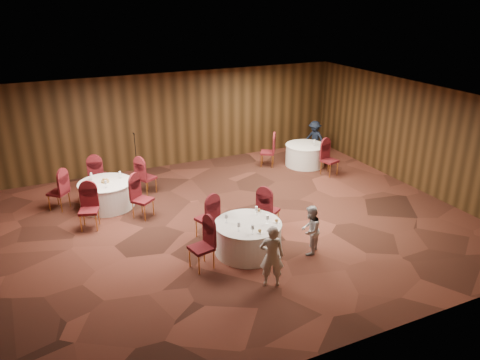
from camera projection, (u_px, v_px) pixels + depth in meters
name	position (u px, v px, depth m)	size (l,w,h in m)	color
ground	(236.00, 222.00, 12.32)	(12.00, 12.00, 0.00)	black
room_shell	(236.00, 152.00, 11.58)	(12.00, 12.00, 12.00)	silver
table_main	(248.00, 237.00, 10.80)	(1.56, 1.56, 0.74)	silver
table_left	(107.00, 194.00, 13.09)	(1.50, 1.50, 0.74)	silver
table_right	(305.00, 155.00, 16.26)	(1.38, 1.38, 0.74)	silver
chairs_main	(227.00, 224.00, 11.13)	(2.87, 1.90, 1.00)	#440D16
chairs_left	(107.00, 190.00, 13.05)	(3.22, 3.08, 1.00)	#440D16
chairs_right	(298.00, 156.00, 15.75)	(2.13, 2.30, 1.00)	#440D16
tabletop_main	(256.00, 220.00, 10.61)	(1.16, 1.09, 0.22)	silver
tabletop_left	(105.00, 179.00, 12.93)	(0.83, 0.82, 0.22)	silver
tabletop_right	(314.00, 141.00, 15.98)	(0.08, 0.08, 0.22)	silver
mic_stand	(137.00, 167.00, 14.92)	(0.24, 0.24, 1.57)	black
woman_a	(272.00, 256.00, 9.45)	(0.50, 0.33, 1.36)	silver
woman_b	(310.00, 230.00, 10.67)	(0.57, 0.45, 1.18)	silver
man_c	(314.00, 138.00, 17.15)	(0.84, 0.48, 1.30)	black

